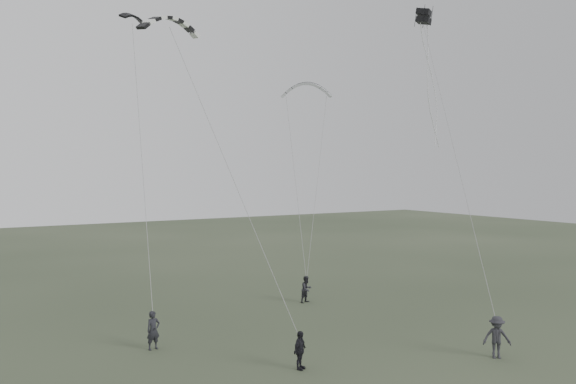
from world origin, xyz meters
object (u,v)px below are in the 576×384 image
flyer_far (497,337)px  kite_striped (169,18)px  kite_box (424,16)px  kite_dark_small (132,15)px  flyer_left (153,330)px  kite_pale_large (306,84)px  flyer_right (307,289)px  flyer_center (300,350)px

flyer_far → kite_striped: kite_striped is taller
kite_box → kite_dark_small: bearing=126.1°
flyer_left → kite_pale_large: size_ratio=0.49×
kite_pale_large → kite_striped: kite_striped is taller
flyer_far → kite_dark_small: kite_dark_small is taller
flyer_left → kite_pale_large: kite_pale_large is taller
flyer_right → flyer_far: flyer_far is taller
flyer_left → kite_box: size_ratio=2.31×
kite_striped → kite_dark_small: bearing=89.4°
flyer_center → flyer_far: bearing=-53.2°
flyer_far → kite_pale_large: 21.64m
flyer_right → kite_striped: kite_striped is taller
flyer_far → kite_pale_large: kite_pale_large is taller
flyer_left → kite_box: 21.98m
kite_pale_large → kite_box: kite_box is taller
flyer_left → flyer_center: (4.27, -5.57, -0.09)m
flyer_left → flyer_far: flyer_far is taller
flyer_right → kite_box: 17.31m
kite_dark_small → kite_striped: bearing=-112.5°
flyer_center → kite_box: 19.78m
flyer_left → flyer_center: size_ratio=1.11×
kite_pale_large → flyer_left: bearing=-112.2°
kite_box → flyer_left: bearing=143.0°
flyer_left → flyer_right: size_ratio=1.07×
flyer_left → flyer_center: flyer_left is taller
flyer_left → kite_striped: kite_striped is taller
flyer_left → flyer_right: 11.61m
kite_pale_large → flyer_right: bearing=-86.4°
flyer_left → kite_dark_small: size_ratio=1.24×
flyer_right → flyer_center: 11.70m
flyer_left → flyer_center: bearing=-62.2°
flyer_center → kite_dark_small: bearing=79.3°
flyer_right → kite_box: (4.33, -5.35, 15.88)m
kite_dark_small → kite_box: bearing=-50.2°
kite_dark_small → kite_box: kite_box is taller
kite_pale_large → flyer_center: bearing=-87.5°
flyer_center → flyer_right: bearing=24.4°
flyer_center → kite_pale_large: size_ratio=0.44×
flyer_right → kite_striped: (-9.93, -3.88, 14.13)m
flyer_center → kite_box: (10.93, 4.31, 15.91)m
flyer_left → kite_pale_large: 20.71m
flyer_left → kite_dark_small: bearing=74.5°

